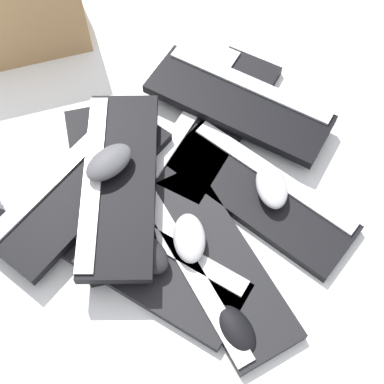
# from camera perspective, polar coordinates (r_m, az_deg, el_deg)

# --- Properties ---
(ground_plane) EXTENTS (3.20, 3.20, 0.00)m
(ground_plane) POSITION_cam_1_polar(r_m,az_deg,el_deg) (1.17, 2.28, -2.82)
(ground_plane) COLOR white
(keyboard_0) EXTENTS (0.40, 0.43, 0.03)m
(keyboard_0) POSITION_cam_1_polar(r_m,az_deg,el_deg) (1.20, -8.59, 0.67)
(keyboard_0) COLOR black
(keyboard_0) RESTS_ON ground
(keyboard_1) EXTENTS (0.45, 0.18, 0.03)m
(keyboard_1) POSITION_cam_1_polar(r_m,az_deg,el_deg) (1.12, -5.15, -7.50)
(keyboard_1) COLOR black
(keyboard_1) RESTS_ON ground
(keyboard_2) EXTENTS (0.45, 0.37, 0.03)m
(keyboard_2) POSITION_cam_1_polar(r_m,az_deg,el_deg) (1.12, 2.47, -7.44)
(keyboard_2) COLOR black
(keyboard_2) RESTS_ON ground
(keyboard_3) EXTENTS (0.46, 0.24, 0.03)m
(keyboard_3) POSITION_cam_1_polar(r_m,az_deg,el_deg) (1.19, 7.21, -0.27)
(keyboard_3) COLOR black
(keyboard_3) RESTS_ON ground
(keyboard_4) EXTENTS (0.17, 0.45, 0.03)m
(keyboard_4) POSITION_cam_1_polar(r_m,az_deg,el_deg) (1.29, 2.37, 7.61)
(keyboard_4) COLOR black
(keyboard_4) RESTS_ON ground
(keyboard_5) EXTENTS (0.23, 0.46, 0.03)m
(keyboard_5) POSITION_cam_1_polar(r_m,az_deg,el_deg) (1.18, -11.80, 0.69)
(keyboard_5) COLOR black
(keyboard_5) RESTS_ON keyboard_0
(keyboard_6) EXTENTS (0.34, 0.46, 0.03)m
(keyboard_6) POSITION_cam_1_polar(r_m,az_deg,el_deg) (1.14, -7.85, 1.09)
(keyboard_6) COLOR black
(keyboard_6) RESTS_ON keyboard_5
(keyboard_7) EXTENTS (0.45, 0.17, 0.03)m
(keyboard_7) POSITION_cam_1_polar(r_m,az_deg,el_deg) (1.28, 5.03, 9.48)
(keyboard_7) COLOR black
(keyboard_7) RESTS_ON keyboard_4
(mouse_2) EXTENTS (0.13, 0.10, 0.04)m
(mouse_2) POSITION_cam_1_polar(r_m,az_deg,el_deg) (1.09, -4.87, -6.44)
(mouse_2) COLOR black
(mouse_2) RESTS_ON keyboard_1
(mouse_3) EXTENTS (0.10, 0.13, 0.04)m
(mouse_3) POSITION_cam_1_polar(r_m,az_deg,el_deg) (1.12, -8.86, 3.15)
(mouse_3) COLOR #4C4C51
(mouse_3) RESTS_ON keyboard_6
(mouse_4) EXTENTS (0.12, 0.13, 0.04)m
(mouse_4) POSITION_cam_1_polar(r_m,az_deg,el_deg) (1.16, 8.49, 0.63)
(mouse_4) COLOR #B7B7BC
(mouse_4) RESTS_ON keyboard_3
(mouse_5) EXTENTS (0.13, 0.12, 0.04)m
(mouse_5) POSITION_cam_1_polar(r_m,az_deg,el_deg) (1.07, 4.68, -14.53)
(mouse_5) COLOR black
(mouse_5) RESTS_ON ground
(mouse_6) EXTENTS (0.11, 0.13, 0.04)m
(mouse_6) POSITION_cam_1_polar(r_m,az_deg,el_deg) (1.10, -0.29, -4.93)
(mouse_6) COLOR #B7B7BC
(mouse_6) RESTS_ON keyboard_2
(cable_0) EXTENTS (0.35, 0.39, 0.01)m
(cable_0) POSITION_cam_1_polar(r_m,az_deg,el_deg) (1.17, 3.42, -2.51)
(cable_0) COLOR black
(cable_0) RESTS_ON ground
(cardboard_box) EXTENTS (0.38, 0.37, 0.22)m
(cardboard_box) POSITION_cam_1_polar(r_m,az_deg,el_deg) (1.48, -18.10, 18.91)
(cardboard_box) COLOR #9E774C
(cardboard_box) RESTS_ON ground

